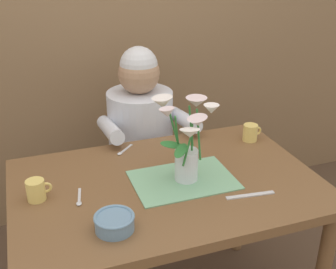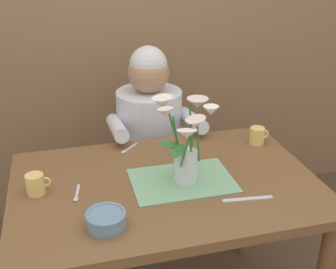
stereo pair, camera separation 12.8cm
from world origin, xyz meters
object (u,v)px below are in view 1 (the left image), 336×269
at_px(ceramic_mug, 36,190).
at_px(flower_vase, 186,138).
at_px(ceramic_bowl, 114,222).
at_px(dinner_knife, 250,195).
at_px(seated_person, 141,152).
at_px(coffee_cup, 251,133).

bearing_deg(ceramic_mug, flower_vase, -4.50).
height_order(flower_vase, ceramic_bowl, flower_vase).
xyz_separation_m(flower_vase, ceramic_bowl, (-0.34, -0.22, -0.15)).
relative_size(dinner_knife, ceramic_mug, 2.04).
height_order(seated_person, flower_vase, seated_person).
xyz_separation_m(ceramic_bowl, ceramic_mug, (-0.23, 0.27, 0.01)).
height_order(dinner_knife, ceramic_mug, ceramic_mug).
height_order(flower_vase, ceramic_mug, flower_vase).
xyz_separation_m(flower_vase, ceramic_mug, (-0.57, 0.04, -0.14)).
bearing_deg(seated_person, coffee_cup, -39.62).
relative_size(seated_person, ceramic_bowl, 8.35).
xyz_separation_m(ceramic_mug, coffee_cup, (0.99, 0.18, 0.00)).
relative_size(dinner_knife, coffee_cup, 2.04).
height_order(ceramic_bowl, coffee_cup, coffee_cup).
height_order(ceramic_mug, coffee_cup, same).
xyz_separation_m(seated_person, flower_vase, (0.01, -0.62, 0.36)).
relative_size(ceramic_bowl, dinner_knife, 0.72).
bearing_deg(seated_person, ceramic_bowl, -108.58).
relative_size(flower_vase, ceramic_mug, 3.59).
bearing_deg(dinner_knife, seated_person, 109.54).
bearing_deg(dinner_knife, ceramic_mug, 168.71).
bearing_deg(flower_vase, ceramic_bowl, -146.47).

